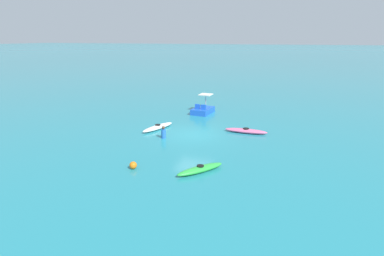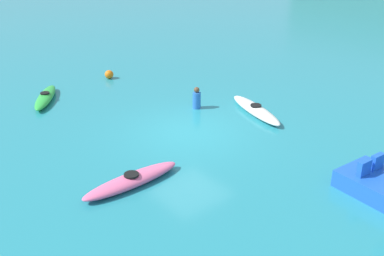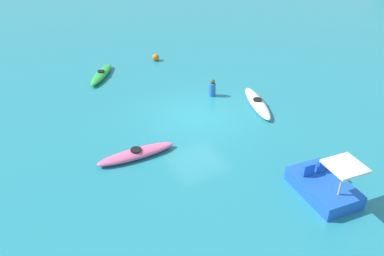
{
  "view_description": "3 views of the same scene",
  "coord_description": "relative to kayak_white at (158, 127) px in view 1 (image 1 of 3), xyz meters",
  "views": [
    {
      "loc": [
        -20.62,
        -7.53,
        6.78
      ],
      "look_at": [
        0.46,
        0.28,
        0.33
      ],
      "focal_mm": 29.73,
      "sensor_mm": 36.0,
      "label": 1
    },
    {
      "loc": [
        11.33,
        -9.32,
        6.9
      ],
      "look_at": [
        0.51,
        -0.3,
        0.43
      ],
      "focal_mm": 43.1,
      "sensor_mm": 36.0,
      "label": 2
    },
    {
      "loc": [
        14.23,
        -7.39,
        9.33
      ],
      "look_at": [
        1.47,
        -0.98,
        0.51
      ],
      "focal_mm": 38.59,
      "sensor_mm": 36.0,
      "label": 3
    }
  ],
  "objects": [
    {
      "name": "kayak_green",
      "position": [
        -6.46,
        -5.64,
        0.0
      ],
      "size": [
        2.63,
        2.13,
        0.37
      ],
      "color": "green",
      "rests_on": "ground_plane"
    },
    {
      "name": "person_near_shore",
      "position": [
        -1.89,
        -1.37,
        0.22
      ],
      "size": [
        0.38,
        0.38,
        0.88
      ],
      "color": "blue",
      "rests_on": "ground_plane"
    },
    {
      "name": "kayak_pink",
      "position": [
        1.34,
        -6.51,
        0.0
      ],
      "size": [
        0.72,
        3.12,
        0.37
      ],
      "color": "pink",
      "rests_on": "ground_plane"
    },
    {
      "name": "buoy_orange",
      "position": [
        -7.31,
        -2.14,
        0.04
      ],
      "size": [
        0.4,
        0.4,
        0.4
      ],
      "primitive_type": "sphere",
      "color": "orange",
      "rests_on": "ground_plane"
    },
    {
      "name": "ground_plane",
      "position": [
        -0.35,
        -3.02,
        -0.16
      ],
      "size": [
        600.0,
        600.0,
        0.0
      ],
      "primitive_type": "plane",
      "color": "teal"
    },
    {
      "name": "kayak_white",
      "position": [
        0.0,
        0.0,
        0.0
      ],
      "size": [
        3.28,
        1.52,
        0.37
      ],
      "color": "white",
      "rests_on": "ground_plane"
    },
    {
      "name": "pedal_boat_blue",
      "position": [
        6.22,
        -1.55,
        0.17
      ],
      "size": [
        2.53,
        1.66,
        1.68
      ],
      "color": "blue",
      "rests_on": "ground_plane"
    }
  ]
}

